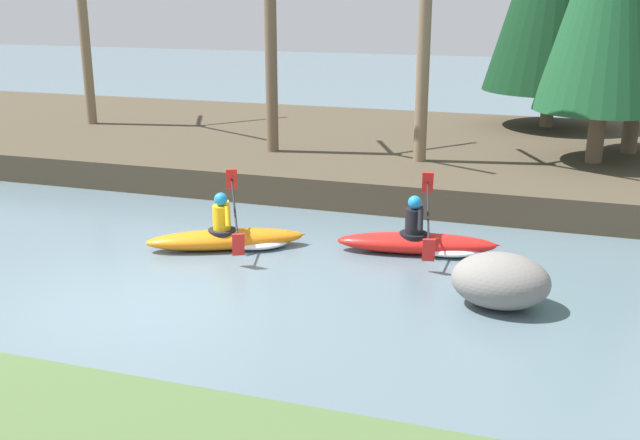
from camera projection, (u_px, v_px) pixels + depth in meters
The scene contains 8 objects.
ground_plane at pixel (135, 305), 10.64m from camera, with size 90.00×90.00×0.00m, color slate.
riverbank_far at pixel (341, 147), 19.86m from camera, with size 44.00×9.71×0.63m.
bare_tree_upstream at pixel (84, 8), 20.67m from camera, with size 3.75×3.70×6.81m.
bare_tree_mid_upstream at pixel (272, 25), 17.02m from camera, with size 3.41×3.37×6.18m.
bare_tree_mid_downstream at pixel (426, 31), 16.03m from camera, with size 3.31×3.27×5.99m.
kayaker_lead at pixel (423, 242), 12.71m from camera, with size 2.79×2.06×1.20m.
kayaker_middle at pixel (232, 237), 12.94m from camera, with size 2.67×1.93×1.20m.
boulder_midstream at pixel (501, 281), 10.48m from camera, with size 1.38×1.08×0.78m.
Camera 1 is at (5.56, -8.51, 4.26)m, focal length 42.00 mm.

